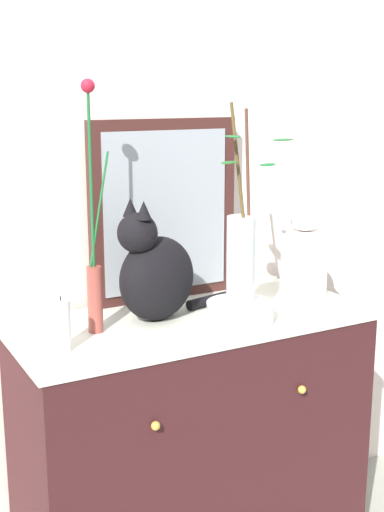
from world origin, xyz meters
TOP-DOWN VIEW (x-y plane):
  - wall_back at (0.00, 0.30)m, footprint 4.40×0.08m
  - sideboard at (0.00, -0.00)m, footprint 1.04×0.46m
  - mirror_leaning at (0.01, 0.20)m, footprint 0.48×0.03m
  - cat_sitting at (-0.10, 0.02)m, footprint 0.42×0.20m
  - vase_slim_green at (-0.29, 0.01)m, footprint 0.07×0.04m
  - bowl_porcelain at (0.09, -0.11)m, footprint 0.19×0.19m
  - vase_glass_clear at (0.09, -0.12)m, footprint 0.21×0.14m
  - jar_lidded_porcelain at (0.40, -0.00)m, footprint 0.10×0.10m
  - candle_pillar at (-0.41, -0.08)m, footprint 0.05×0.05m

SIDE VIEW (x-z plane):
  - sideboard at x=0.00m, z-range 0.00..0.84m
  - bowl_porcelain at x=0.09m, z-range 0.84..0.90m
  - candle_pillar at x=-0.41m, z-range 0.84..0.98m
  - jar_lidded_porcelain at x=0.40m, z-range 0.83..1.12m
  - cat_sitting at x=-0.10m, z-range 0.81..1.16m
  - vase_slim_green at x=-0.29m, z-range 0.70..1.36m
  - vase_glass_clear at x=0.09m, z-range 0.77..1.32m
  - mirror_leaning at x=0.01m, z-range 0.84..1.40m
  - wall_back at x=0.00m, z-range 0.00..2.60m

